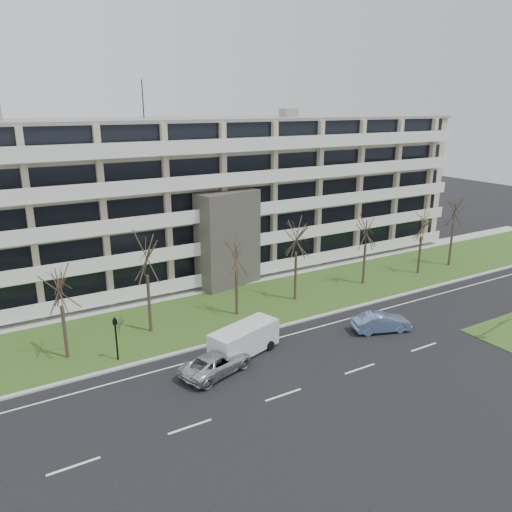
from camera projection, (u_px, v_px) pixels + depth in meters
ground at (360, 369)px, 32.53m from camera, size 160.00×160.00×0.00m
grass_verge at (258, 303)px, 43.23m from camera, size 90.00×10.00×0.06m
curb at (291, 324)px, 39.10m from camera, size 90.00×0.35×0.12m
sidewalk at (229, 284)px, 47.76m from camera, size 90.00×2.00×0.08m
lane_edge_line at (302, 331)px, 37.88m from camera, size 90.00×0.12×0.01m
apartment_building at (197, 195)px, 51.16m from camera, size 60.50×15.10×18.75m
silver_pickup at (216, 363)px, 31.89m from camera, size 5.52×3.75×1.40m
blue_sedan at (381, 322)px, 37.77m from camera, size 4.66×2.89×1.45m
white_van at (245, 337)px, 34.23m from camera, size 5.55×3.37×2.02m
pedestrian_signal at (116, 333)px, 33.05m from camera, size 0.32×0.27×3.13m
tree_1 at (59, 285)px, 32.39m from camera, size 3.42×3.42×6.83m
tree_2 at (146, 252)px, 36.06m from camera, size 4.04×4.04×8.09m
tree_3 at (236, 253)px, 39.40m from camera, size 3.39×3.39×6.79m
tree_4 at (296, 233)px, 42.28m from camera, size 3.93×3.93×7.86m
tree_5 at (366, 229)px, 46.41m from camera, size 3.51×3.51×7.02m
tree_6 at (423, 222)px, 49.34m from camera, size 3.48×3.48×6.95m
tree_7 at (455, 208)px, 51.68m from camera, size 4.01×4.01×8.01m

